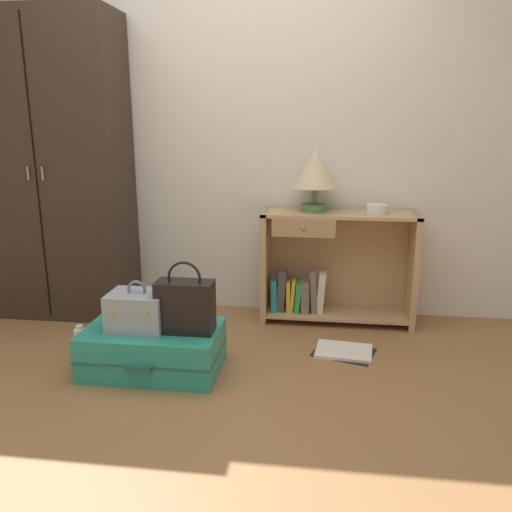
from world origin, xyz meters
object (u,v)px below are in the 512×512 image
table_lamp (315,170)px  bowl (377,209)px  wardrobe (54,170)px  train_case (138,310)px  open_book_on_floor (344,351)px  bottle (81,343)px  handbag (185,306)px  suitcase_large (153,349)px  bookshelf (330,269)px

table_lamp → bowl: 0.48m
wardrobe → train_case: bearing=-43.9°
bowl → open_book_on_floor: (-0.20, -0.54, -0.79)m
train_case → bottle: (-0.40, 0.09, -0.26)m
bowl → wardrobe: bearing=-178.3°
table_lamp → bowl: (0.41, -0.02, -0.25)m
table_lamp → wardrobe: bearing=-177.1°
bowl → handbag: size_ratio=0.35×
table_lamp → handbag: bearing=-124.8°
train_case → table_lamp: bearing=45.2°
wardrobe → train_case: (0.87, -0.84, -0.68)m
train_case → suitcase_large: bearing=6.7°
bookshelf → bottle: bearing=-150.4°
wardrobe → suitcase_large: (0.95, -0.83, -0.90)m
wardrobe → bowl: (2.21, 0.07, -0.23)m
table_lamp → train_case: 1.48m
train_case → open_book_on_floor: (1.14, 0.37, -0.34)m
bowl → open_book_on_floor: bearing=-110.4°
wardrobe → handbag: 1.56m
bottle → wardrobe: bearing=122.4°
wardrobe → handbag: (1.14, -0.85, -0.63)m
bookshelf → suitcase_large: bearing=-137.0°
table_lamp → train_case: bearing=-134.8°
table_lamp → handbag: table_lamp is taller
open_book_on_floor → bottle: bearing=-169.9°
wardrobe → bottle: bearing=-57.6°
bookshelf → suitcase_large: bookshelf is taller
handbag → open_book_on_floor: bearing=23.5°
train_case → handbag: size_ratio=0.79×
train_case → handbag: handbag is taller
bowl → suitcase_large: bearing=-144.6°
bookshelf → bottle: 1.69m
bottle → open_book_on_floor: bottle is taller
bowl → handbag: bearing=-139.4°
bottle → open_book_on_floor: size_ratio=0.50×
table_lamp → bowl: table_lamp is taller
handbag → open_book_on_floor: size_ratio=0.96×
table_lamp → open_book_on_floor: bearing=-69.1°
wardrobe → bowl: size_ratio=14.86×
bottle → table_lamp: bearing=32.3°
table_lamp → bowl: bearing=-3.4°
table_lamp → train_case: table_lamp is taller
bowl → table_lamp: bearing=176.6°
bookshelf → open_book_on_floor: bookshelf is taller
table_lamp → train_case: (-0.92, -0.93, -0.69)m
table_lamp → bottle: bearing=-147.7°
bowl → suitcase_large: size_ratio=0.18×
bowl → train_case: bearing=-145.9°
wardrobe → bottle: 1.28m
train_case → bowl: bearing=34.1°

